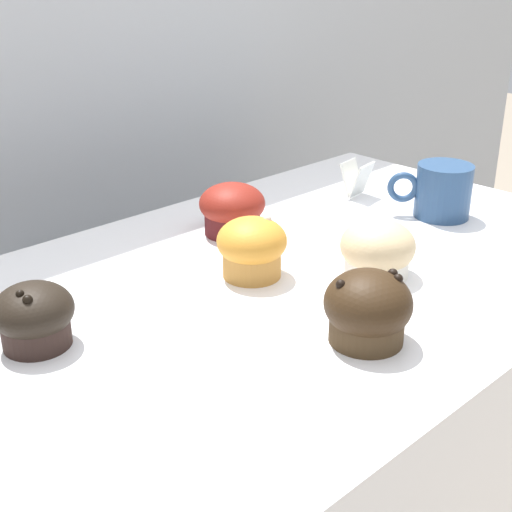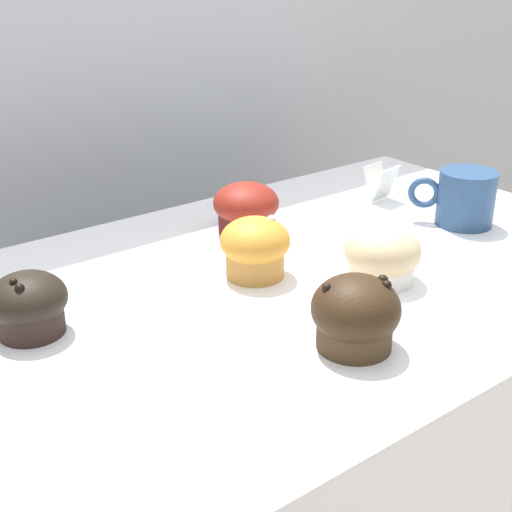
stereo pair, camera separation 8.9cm
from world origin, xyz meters
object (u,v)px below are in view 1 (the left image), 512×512
Objects in this scene: muffin_back_left at (232,209)px; muffin_front_left at (368,309)px; coffee_cup at (442,190)px; muffin_front_right at (34,316)px; muffin_front_center at (252,247)px; muffin_back_right at (377,250)px.

muffin_front_left is at bearing -107.50° from muffin_back_left.
muffin_front_left is at bearing -157.70° from coffee_cup.
coffee_cup is at bearing -6.90° from muffin_front_right.
muffin_front_right is at bearing 173.40° from muffin_front_center.
muffin_front_center reaches higher than muffin_back_left.
muffin_back_right is 0.86× the size of coffee_cup.
muffin_back_right is 0.26m from coffee_cup.
muffin_front_center is 0.94× the size of muffin_back_right.
muffin_front_left reaches higher than muffin_front_right.
coffee_cup is (0.66, -0.08, 0.01)m from muffin_front_right.
muffin_front_center is at bearing 83.28° from muffin_front_left.
coffee_cup reaches higher than muffin_front_left.
muffin_front_right is at bearing -165.60° from muffin_back_left.
muffin_back_right is at bearing -42.74° from muffin_front_center.
muffin_front_right is (-0.27, 0.24, -0.00)m from muffin_front_left.
muffin_back_right is (0.04, -0.24, -0.00)m from muffin_back_left.
muffin_front_left is 1.11× the size of muffin_front_right.
coffee_cup is at bearing 14.50° from muffin_back_right.
muffin_back_right is (0.12, -0.11, -0.01)m from muffin_front_center.
muffin_front_center reaches higher than muffin_back_right.
muffin_back_left is (0.08, 0.13, -0.00)m from muffin_front_center.
muffin_front_right is at bearing 160.58° from muffin_back_right.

